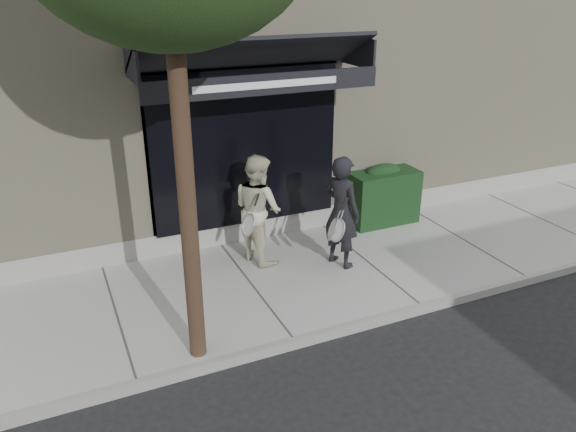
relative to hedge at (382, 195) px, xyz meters
name	(u,v)px	position (x,y,z in m)	size (l,w,h in m)	color
ground	(365,266)	(-1.10, -1.25, -0.66)	(80.00, 80.00, 0.00)	black
sidewalk	(365,263)	(-1.10, -1.25, -0.60)	(20.00, 3.00, 0.12)	gray
curb	(422,308)	(-1.10, -2.80, -0.59)	(20.00, 0.10, 0.14)	gray
building_facade	(253,59)	(-1.11, 3.71, 2.08)	(14.30, 8.04, 5.64)	tan
hedge	(382,195)	(0.00, 0.00, 0.00)	(1.30, 0.70, 1.14)	black
pedestrian_front	(342,212)	(-1.56, -1.21, 0.37)	(0.82, 0.97, 1.82)	black
pedestrian_back	(258,208)	(-2.68, -0.49, 0.35)	(0.90, 1.05, 1.78)	beige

